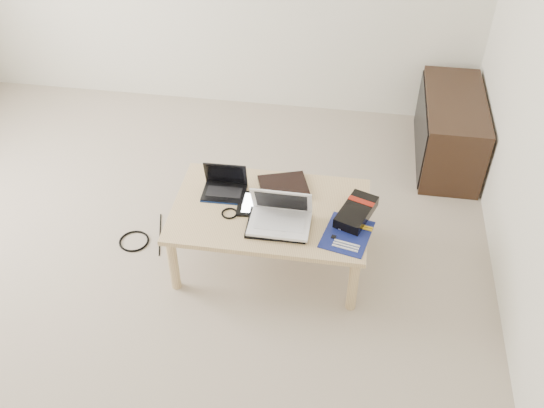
# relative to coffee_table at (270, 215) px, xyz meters

# --- Properties ---
(ground) EXTENTS (4.00, 4.00, 0.00)m
(ground) POSITION_rel_coffee_table_xyz_m (-0.68, -0.25, -0.35)
(ground) COLOR #BBAA98
(ground) RESTS_ON ground
(coffee_table) EXTENTS (1.10, 0.70, 0.40)m
(coffee_table) POSITION_rel_coffee_table_xyz_m (0.00, 0.00, 0.00)
(coffee_table) COLOR #D7BC81
(coffee_table) RESTS_ON ground
(media_cabinet) EXTENTS (0.41, 0.90, 0.50)m
(media_cabinet) POSITION_rel_coffee_table_xyz_m (1.09, 1.20, -0.10)
(media_cabinet) COLOR #352015
(media_cabinet) RESTS_ON ground
(book) EXTENTS (0.33, 0.30, 0.03)m
(book) POSITION_rel_coffee_table_xyz_m (0.05, 0.19, 0.06)
(book) COLOR black
(book) RESTS_ON coffee_table
(netbook) EXTENTS (0.25, 0.19, 0.18)m
(netbook) POSITION_rel_coffee_table_xyz_m (-0.28, 0.11, 0.09)
(netbook) COLOR black
(netbook) RESTS_ON coffee_table
(tablet) EXTENTS (0.29, 0.23, 0.02)m
(tablet) POSITION_rel_coffee_table_xyz_m (-0.05, 0.02, 0.06)
(tablet) COLOR black
(tablet) RESTS_ON coffee_table
(remote) EXTENTS (0.07, 0.22, 0.02)m
(remote) POSITION_rel_coffee_table_xyz_m (0.15, 0.11, 0.06)
(remote) COLOR silver
(remote) RESTS_ON coffee_table
(neoprene_sleeve) EXTENTS (0.33, 0.25, 0.02)m
(neoprene_sleeve) POSITION_rel_coffee_table_xyz_m (0.06, -0.13, 0.06)
(neoprene_sleeve) COLOR black
(neoprene_sleeve) RESTS_ON coffee_table
(white_laptop) EXTENTS (0.33, 0.24, 0.22)m
(white_laptop) POSITION_rel_coffee_table_xyz_m (0.07, -0.12, 0.11)
(white_laptop) COLOR white
(white_laptop) RESTS_ON neoprene_sleeve
(motherboard) EXTENTS (0.30, 0.34, 0.01)m
(motherboard) POSITION_rel_coffee_table_xyz_m (0.44, -0.15, 0.05)
(motherboard) COLOR #0C1051
(motherboard) RESTS_ON coffee_table
(gpu_box) EXTENTS (0.24, 0.33, 0.07)m
(gpu_box) POSITION_rel_coffee_table_xyz_m (0.48, 0.01, 0.08)
(gpu_box) COLOR black
(gpu_box) RESTS_ON coffee_table
(cable_coil) EXTENTS (0.12, 0.12, 0.01)m
(cable_coil) POSITION_rel_coffee_table_xyz_m (-0.22, -0.08, 0.05)
(cable_coil) COLOR black
(cable_coil) RESTS_ON coffee_table
(floor_cable_coil) EXTENTS (0.22, 0.22, 0.01)m
(floor_cable_coil) POSITION_rel_coffee_table_xyz_m (-0.86, 0.01, -0.35)
(floor_cable_coil) COLOR black
(floor_cable_coil) RESTS_ON ground
(floor_cable_trail) EXTENTS (0.11, 0.37, 0.01)m
(floor_cable_trail) POSITION_rel_coffee_table_xyz_m (-0.72, 0.10, -0.35)
(floor_cable_trail) COLOR black
(floor_cable_trail) RESTS_ON ground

